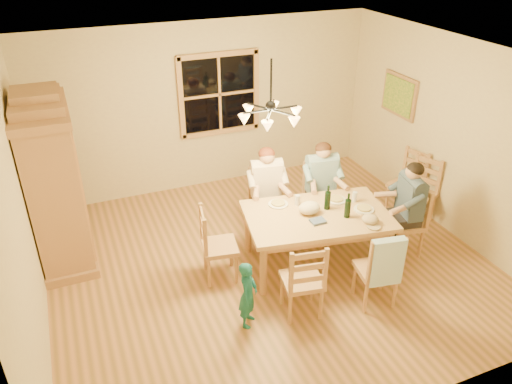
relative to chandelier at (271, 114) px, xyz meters
name	(u,v)px	position (x,y,z in m)	size (l,w,h in m)	color
floor	(268,263)	(0.00, 0.00, -2.08)	(5.50, 5.50, 0.00)	olive
ceiling	(271,58)	(0.00, 0.00, 0.62)	(5.50, 5.00, 0.02)	white
wall_back	(207,107)	(0.00, 2.50, -0.73)	(5.50, 0.02, 2.70)	beige
wall_left	(22,218)	(-2.75, 0.00, -0.73)	(0.02, 5.00, 2.70)	beige
wall_right	(452,138)	(2.75, 0.00, -0.73)	(0.02, 5.00, 2.70)	beige
window	(219,94)	(0.20, 2.47, -0.53)	(1.30, 0.06, 1.30)	black
painting	(399,95)	(2.71, 1.20, -0.48)	(0.06, 0.78, 0.64)	olive
chandelier	(271,114)	(0.00, 0.00, 0.00)	(0.77, 0.68, 0.71)	black
armoire	(55,185)	(-2.42, 1.21, -1.02)	(0.66, 1.40, 2.30)	olive
dining_table	(317,221)	(0.56, -0.23, -1.42)	(1.96, 1.39, 0.76)	tan
chair_far_left	(266,215)	(0.26, 0.68, -1.77)	(0.50, 0.49, 0.99)	#B97D52
chair_far_right	(319,208)	(1.05, 0.54, -1.77)	(0.50, 0.49, 0.99)	#B97D52
chair_near_left	(301,291)	(-0.03, -1.00, -1.77)	(0.50, 0.49, 0.99)	#B97D52
chair_near_right	(375,280)	(0.86, -1.15, -1.77)	(0.50, 0.49, 0.99)	#B97D52
chair_end_left	(220,256)	(-0.67, -0.02, -1.77)	(0.49, 0.50, 0.99)	#B97D52
chair_end_right	(404,232)	(1.79, -0.45, -1.77)	(0.49, 0.50, 0.99)	#B97D52
adult_woman	(267,181)	(0.26, 0.68, -1.24)	(0.45, 0.48, 0.87)	beige
adult_plaid_man	(322,175)	(1.05, 0.54, -1.24)	(0.45, 0.48, 0.87)	teal
adult_slate_man	(409,198)	(1.79, -0.45, -1.24)	(0.48, 0.45, 0.87)	#3D4C62
towel	(386,262)	(0.83, -1.33, -1.38)	(0.38, 0.10, 0.58)	#B0D2EE
wine_bottle_a	(328,197)	(0.73, -0.17, -1.15)	(0.08, 0.08, 0.33)	black
wine_bottle_b	(348,205)	(0.86, -0.43, -1.15)	(0.08, 0.08, 0.33)	black
plate_woman	(278,204)	(0.20, 0.16, -1.31)	(0.26, 0.26, 0.02)	white
plate_plaid	(336,200)	(0.95, -0.03, -1.31)	(0.26, 0.26, 0.02)	white
plate_slate	(364,209)	(1.15, -0.37, -1.31)	(0.26, 0.26, 0.02)	white
wine_glass_a	(297,200)	(0.43, 0.07, -1.25)	(0.06, 0.06, 0.14)	silver
wine_glass_b	(355,197)	(1.15, -0.14, -1.25)	(0.06, 0.06, 0.14)	silver
cap	(370,219)	(1.05, -0.66, -1.26)	(0.20, 0.20, 0.11)	tan
napkin	(318,221)	(0.47, -0.41, -1.30)	(0.18, 0.14, 0.03)	#43537B
cloth_bundle	(309,208)	(0.47, -0.18, -1.24)	(0.28, 0.22, 0.15)	beige
child	(248,294)	(-0.66, -0.94, -1.67)	(0.30, 0.20, 0.82)	#18666D
chair_spare_front	(417,203)	(2.45, 0.13, -1.77)	(0.56, 0.57, 0.99)	#B97D52
chair_spare_back	(404,194)	(2.45, 0.42, -1.77)	(0.53, 0.55, 0.99)	#B97D52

